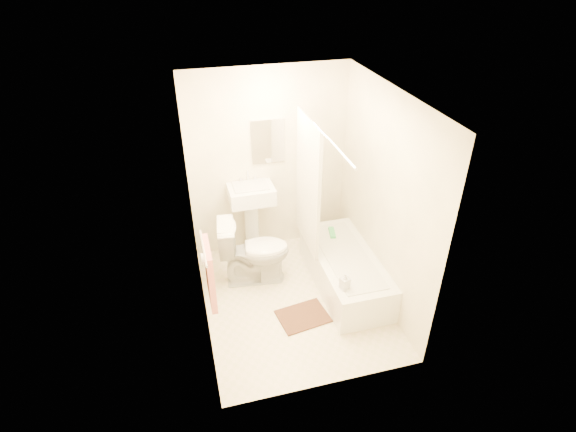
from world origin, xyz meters
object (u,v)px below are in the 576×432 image
object	(u,v)px
sink	(252,217)
bathtub	(345,270)
soap_bottle	(345,281)
bath_mat	(303,316)
toilet	(254,251)

from	to	relation	value
sink	bathtub	size ratio (longest dim) A/B	0.71
soap_bottle	sink	bearing A→B (deg)	115.38
bath_mat	sink	bearing A→B (deg)	102.25
bathtub	soap_bottle	world-z (taller)	soap_bottle
bath_mat	toilet	bearing A→B (deg)	115.52
toilet	sink	distance (m)	0.58
bathtub	sink	bearing A→B (deg)	134.47
toilet	soap_bottle	xyz separation A→B (m)	(0.79, -0.92, 0.12)
toilet	soap_bottle	bearing A→B (deg)	-132.88
toilet	bath_mat	xyz separation A→B (m)	(0.38, -0.79, -0.40)
soap_bottle	bathtub	bearing A→B (deg)	67.20
sink	bathtub	xyz separation A→B (m)	(0.93, -0.95, -0.33)
sink	soap_bottle	world-z (taller)	sink
bathtub	soap_bottle	distance (m)	0.66
toilet	sink	size ratio (longest dim) A/B	0.77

